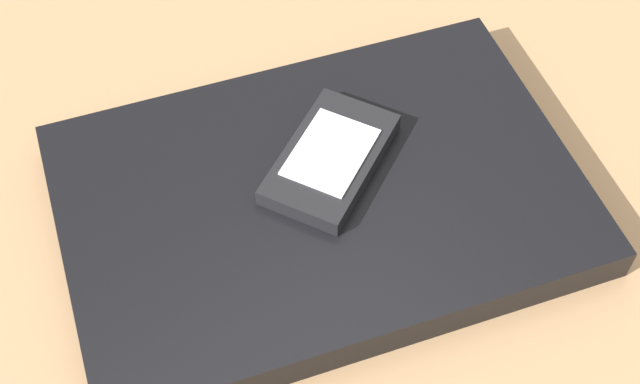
% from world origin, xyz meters
% --- Properties ---
extents(desk_surface, '(1.20, 0.80, 0.03)m').
position_xyz_m(desk_surface, '(0.00, 0.00, 0.01)').
color(desk_surface, '#9E7751').
rests_on(desk_surface, ground).
extents(laptop_closed, '(0.39, 0.32, 0.03)m').
position_xyz_m(laptop_closed, '(0.05, 0.06, 0.04)').
color(laptop_closed, black).
rests_on(laptop_closed, desk_surface).
extents(cell_phone_on_laptop, '(0.11, 0.09, 0.01)m').
position_xyz_m(cell_phone_on_laptop, '(0.04, 0.05, 0.06)').
color(cell_phone_on_laptop, black).
rests_on(cell_phone_on_laptop, laptop_closed).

